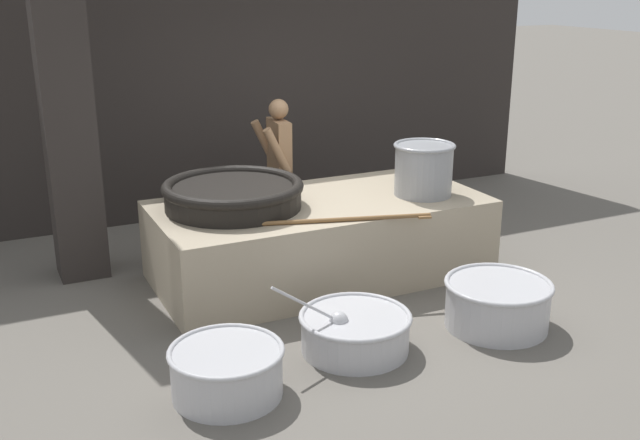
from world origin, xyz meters
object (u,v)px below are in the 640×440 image
object	(u,v)px
prep_bowl_vegetables	(355,330)
prep_bowl_meat	(497,302)
giant_wok_near	(233,193)
stock_pot	(424,168)
cook	(279,164)
prep_bowl_extra	(227,369)

from	to	relation	value
prep_bowl_vegetables	prep_bowl_meat	bearing A→B (deg)	-6.23
giant_wok_near	prep_bowl_vegetables	world-z (taller)	giant_wok_near
stock_pot	giant_wok_near	bearing A→B (deg)	168.18
cook	prep_bowl_extra	size ratio (longest dim) A/B	1.90
stock_pot	prep_bowl_vegetables	bearing A→B (deg)	-138.04
cook	prep_bowl_meat	xyz separation A→B (m)	(0.79, -2.97, -0.64)
prep_bowl_vegetables	cook	bearing A→B (deg)	79.62
prep_bowl_extra	cook	bearing A→B (deg)	61.17
giant_wok_near	stock_pot	xyz separation A→B (m)	(1.87, -0.39, 0.13)
stock_pot	prep_bowl_meat	xyz separation A→B (m)	(-0.16, -1.46, -0.83)
giant_wok_near	prep_bowl_extra	size ratio (longest dim) A/B	1.59
stock_pot	prep_bowl_vegetables	world-z (taller)	stock_pot
prep_bowl_vegetables	prep_bowl_extra	distance (m)	1.17
stock_pot	cook	world-z (taller)	cook
stock_pot	prep_bowl_meat	distance (m)	1.69
prep_bowl_meat	prep_bowl_extra	distance (m)	2.46
giant_wok_near	prep_bowl_meat	size ratio (longest dim) A/B	1.45
prep_bowl_vegetables	prep_bowl_meat	distance (m)	1.32
cook	prep_bowl_extra	xyz separation A→B (m)	(-1.67, -3.03, -0.66)
stock_pot	prep_bowl_meat	bearing A→B (deg)	-96.07
stock_pot	prep_bowl_vegetables	xyz separation A→B (m)	(-1.46, -1.32, -0.88)
stock_pot	cook	size ratio (longest dim) A/B	0.38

